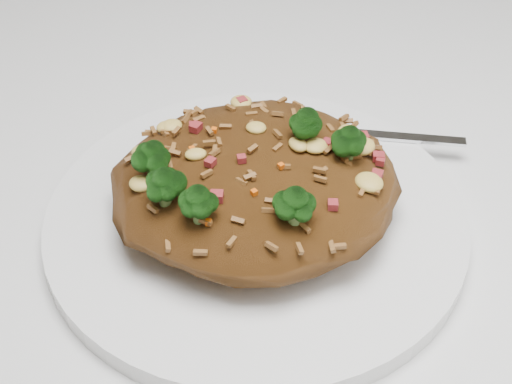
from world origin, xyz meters
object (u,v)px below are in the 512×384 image
fork (361,134)px  fried_rice (255,173)px  plate (256,218)px  dining_table (221,359)px

fork → fried_rice: bearing=-126.4°
plate → dining_table: bearing=-130.7°
dining_table → fork: 0.19m
fried_rice → fork: bearing=37.5°
dining_table → plate: size_ratio=4.52×
dining_table → plate: plate is taller
dining_table → fried_rice: fried_rice is taller
plate → fork: bearing=37.3°
dining_table → plate: bearing=49.3°
dining_table → fork: (0.12, 0.10, 0.11)m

